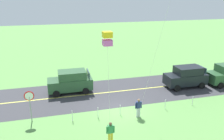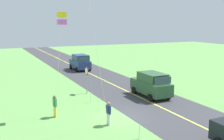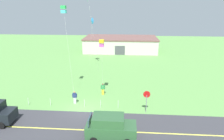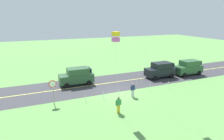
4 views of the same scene
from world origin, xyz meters
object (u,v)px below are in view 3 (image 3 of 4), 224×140
car_suv_foreground (110,127)px  kite_blue_mid (64,10)px  person_adult_companion (75,97)px  kite_yellow_high (92,21)px  stop_sign (147,97)px  kite_red_low (102,43)px  warehouse_distant (121,44)px  person_adult_near (103,89)px

car_suv_foreground → kite_blue_mid: bearing=125.1°
person_adult_companion → kite_blue_mid: bearing=36.4°
kite_blue_mid → kite_yellow_high: bearing=85.2°
person_adult_companion → stop_sign: bearing=-94.5°
kite_yellow_high → kite_red_low: bearing=-75.8°
stop_sign → warehouse_distant: 32.65m
stop_sign → kite_yellow_high: (-8.61, 16.67, 6.86)m
person_adult_near → kite_red_low: kite_red_low is taller
kite_red_low → warehouse_distant: 29.26m
car_suv_foreground → stop_sign: bearing=54.5°
person_adult_companion → kite_yellow_high: bearing=6.7°
kite_red_low → kite_yellow_high: kite_yellow_high is taller
person_adult_companion → warehouse_distant: size_ratio=0.09×
car_suv_foreground → kite_red_low: 10.58m
kite_red_low → kite_blue_mid: 5.85m
stop_sign → person_adult_near: size_ratio=1.60×
person_adult_companion → car_suv_foreground: bearing=-137.6°
car_suv_foreground → warehouse_distant: bearing=90.6°
car_suv_foreground → kite_blue_mid: size_ratio=0.39×
kite_blue_mid → kite_yellow_high: kite_blue_mid is taller
stop_sign → kite_red_low: kite_red_low is taller
car_suv_foreground → person_adult_companion: bearing=126.6°
car_suv_foreground → person_adult_near: bearing=100.7°
stop_sign → kite_yellow_high: size_ratio=0.28×
kite_red_low → car_suv_foreground: bearing=-78.5°
kite_yellow_high → warehouse_distant: size_ratio=0.50×
car_suv_foreground → person_adult_near: 9.51m
stop_sign → kite_yellow_high: 19.98m
kite_blue_mid → warehouse_distant: bearing=78.7°
kite_blue_mid → warehouse_distant: (5.74, 28.67, -9.12)m
car_suv_foreground → kite_yellow_high: kite_yellow_high is taller
person_adult_companion → kite_yellow_high: size_ratio=0.17×
kite_red_low → warehouse_distant: (1.35, 28.76, -5.24)m
person_adult_near → person_adult_companion: (-3.07, -2.84, 0.00)m
stop_sign → car_suv_foreground: bearing=-125.5°
car_suv_foreground → kite_blue_mid: (-6.14, 8.72, 9.72)m
stop_sign → kite_red_low: (-5.30, 3.66, 5.20)m
person_adult_near → car_suv_foreground: bearing=-147.1°
kite_yellow_high → kite_blue_mid: bearing=-94.8°
car_suv_foreground → stop_sign: stop_sign is taller
kite_yellow_high → warehouse_distant: kite_yellow_high is taller
car_suv_foreground → warehouse_distant: size_ratio=0.24×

